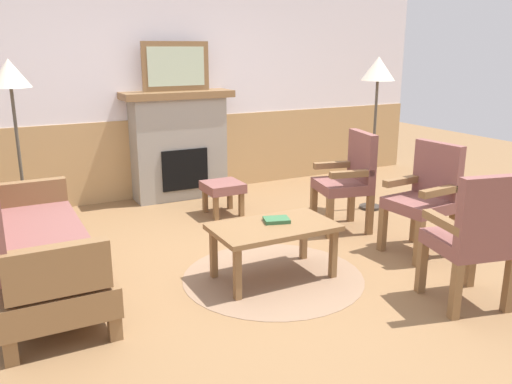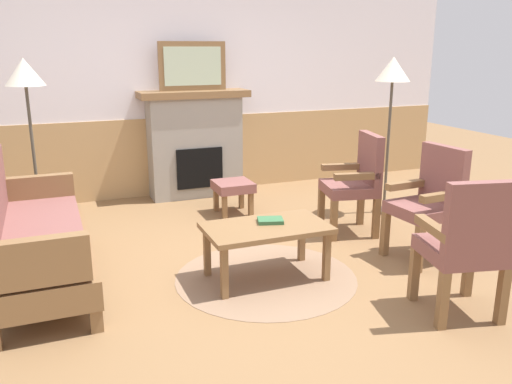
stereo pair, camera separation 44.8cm
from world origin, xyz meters
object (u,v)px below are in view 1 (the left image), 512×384
Objects in this scene: armchair_near_fireplace at (349,177)px; armchair_by_window_left at (426,194)px; book_on_table at (277,220)px; floor_lamp_by_couch at (11,85)px; fireplace at (179,144)px; couch at (36,246)px; armchair_front_left at (475,234)px; floor_lamp_by_chairs at (378,79)px; framed_picture at (176,66)px; footstool at (223,189)px; coffee_table at (273,232)px.

armchair_by_window_left is at bearing -75.14° from armchair_near_fireplace.
floor_lamp_by_couch is at bearing 133.93° from book_on_table.
fireplace is 0.72× the size of couch.
armchair_near_fireplace is at bearing -59.84° from fireplace.
couch is at bearing -176.43° from armchair_near_fireplace.
floor_lamp_by_couch is at bearing 88.61° from couch.
fireplace reaches higher than armchair_front_left.
armchair_by_window_left is 0.58× the size of floor_lamp_by_chairs.
armchair_near_fireplace is 1.21m from floor_lamp_by_chairs.
framed_picture reaches higher than floor_lamp_by_chairs.
footstool is at bearing -78.51° from fireplace.
framed_picture is 0.44× the size of couch.
book_on_table reaches higher than coffee_table.
fireplace reaches higher than footstool.
coffee_table is 0.98× the size of armchair_by_window_left.
armchair_near_fireplace is at bearing 28.74° from coffee_table.
couch is at bearing -149.18° from footstool.
footstool is 0.41× the size of armchair_near_fireplace.
footstool is (2.00, 1.19, -0.11)m from couch.
floor_lamp_by_couch is 1.00× the size of floor_lamp_by_chairs.
armchair_near_fireplace is (1.10, -1.89, -1.02)m from framed_picture.
coffee_table is (-0.14, -2.56, -1.17)m from framed_picture.
fireplace reaches higher than couch.
fireplace is 2.41m from floor_lamp_by_chairs.
book_on_table is 0.20× the size of armchair_by_window_left.
armchair_by_window_left is at bearing -11.35° from couch.
framed_picture reaches higher than fireplace.
floor_lamp_by_chairs is (0.90, 2.18, 0.91)m from armchair_front_left.
armchair_front_left reaches higher than coffee_table.
floor_lamp_by_chairs is at bearing 30.52° from coffee_table.
armchair_front_left is (0.85, -3.62, -0.11)m from fireplace.
book_on_table is 2.34m from floor_lamp_by_chairs.
floor_lamp_by_couch reaches higher than couch.
floor_lamp_by_couch is at bearing 168.53° from floor_lamp_by_chairs.
framed_picture is 0.48× the size of floor_lamp_by_couch.
floor_lamp_by_chairs is (1.57, -0.57, 1.17)m from footstool.
floor_lamp_by_chairs is (1.75, -1.45, -0.11)m from framed_picture.
coffee_table is at bearing 133.01° from armchair_front_left.
framed_picture is (0.00, 0.00, 0.91)m from fireplace.
book_on_table is at bearing -91.84° from framed_picture.
armchair_near_fireplace is (2.92, 0.18, 0.14)m from couch.
fireplace is 0.91m from framed_picture.
fireplace is 1.62× the size of framed_picture.
couch is at bearing -170.16° from floor_lamp_by_chairs.
floor_lamp_by_couch reaches higher than armchair_front_left.
floor_lamp_by_couch is at bearing 158.17° from armchair_near_fireplace.
fireplace is 3.72m from armchair_front_left.
floor_lamp_by_chairs is at bearing -39.58° from fireplace.
footstool is (0.18, -0.87, -1.28)m from framed_picture.
couch is 3.10m from armchair_front_left.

